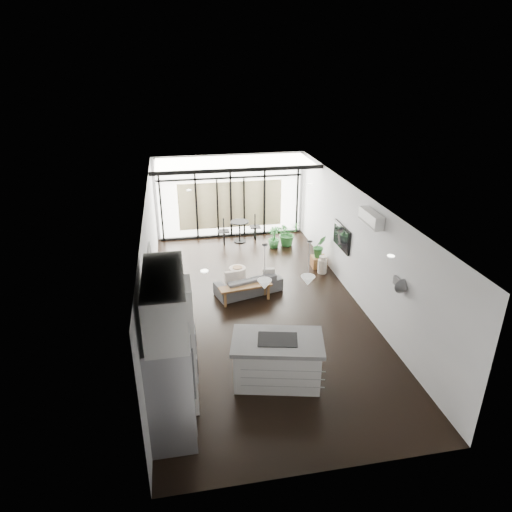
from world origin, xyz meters
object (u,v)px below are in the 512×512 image
object	(u,v)px
sofa	(248,281)
fridge	(169,389)
island	(277,360)
tv	(342,237)
milk_can	(322,265)
pouf	(238,274)
console_bench	(246,293)

from	to	relation	value
sofa	fridge	bearing A→B (deg)	50.28
island	tv	xyz separation A→B (m)	(2.64, 3.81, 0.84)
milk_can	tv	bearing A→B (deg)	-61.81
island	pouf	distance (m)	4.37
sofa	tv	distance (m)	2.75
pouf	fridge	bearing A→B (deg)	-109.14
pouf	tv	world-z (taller)	tv
fridge	sofa	xyz separation A→B (m)	(2.05, 4.63, -0.62)
island	pouf	world-z (taller)	island
island	tv	bearing A→B (deg)	68.33
console_bench	milk_can	world-z (taller)	milk_can
fridge	pouf	bearing A→B (deg)	70.86
fridge	tv	xyz separation A→B (m)	(4.62, 4.85, 0.34)
fridge	milk_can	bearing A→B (deg)	51.28
sofa	tv	world-z (taller)	tv
milk_can	tv	distance (m)	1.21
sofa	pouf	xyz separation A→B (m)	(-0.18, 0.77, -0.15)
fridge	console_bench	xyz separation A→B (m)	(1.90, 4.20, -0.74)
island	sofa	world-z (taller)	island
console_bench	milk_can	xyz separation A→B (m)	(2.43, 1.20, 0.04)
sofa	tv	size ratio (longest dim) A/B	1.58
fridge	sofa	size ratio (longest dim) A/B	1.11
console_bench	milk_can	size ratio (longest dim) A/B	2.59
sofa	tv	bearing A→B (deg)	169.02
pouf	sofa	bearing A→B (deg)	-77.23
island	console_bench	size ratio (longest dim) A/B	1.27
island	fridge	size ratio (longest dim) A/B	0.88
sofa	island	bearing A→B (deg)	73.15
pouf	milk_can	distance (m)	2.45
island	sofa	distance (m)	3.59
milk_can	sofa	bearing A→B (deg)	-161.40
island	sofa	bearing A→B (deg)	102.00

